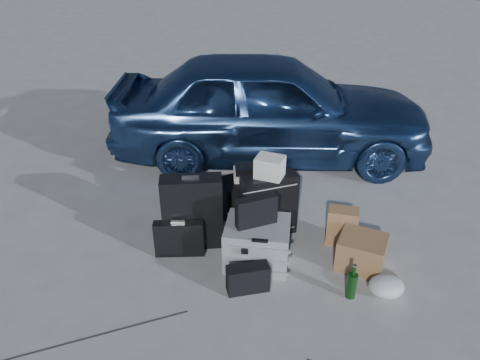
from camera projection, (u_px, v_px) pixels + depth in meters
name	position (u px, v px, depth m)	size (l,w,h in m)	color
ground	(265.00, 290.00, 4.07)	(60.00, 60.00, 0.00)	#A8A7A3
car	(270.00, 106.00, 6.00)	(1.62, 4.03, 1.37)	#33558D
pelican_case	(257.00, 243.00, 4.30)	(0.58, 0.47, 0.42)	gray
laptop_bag	(256.00, 211.00, 4.13)	(0.37, 0.09, 0.28)	black
briefcase	(179.00, 239.00, 4.41)	(0.47, 0.10, 0.36)	black
suitcase_left	(192.00, 212.00, 4.45)	(0.57, 0.21, 0.74)	black
suitcase_right	(269.00, 205.00, 4.63)	(0.55, 0.20, 0.66)	black
white_carton	(270.00, 167.00, 4.41)	(0.26, 0.21, 0.21)	white
duffel_bag	(252.00, 192.00, 5.11)	(0.78, 0.33, 0.39)	black
flat_box_white	(251.00, 174.00, 4.99)	(0.38, 0.29, 0.07)	white
flat_box_black	(250.00, 169.00, 4.96)	(0.31, 0.22, 0.07)	black
kraft_bag	(342.00, 226.00, 4.56)	(0.29, 0.17, 0.38)	#AB704A
cardboard_box	(362.00, 252.00, 4.27)	(0.41, 0.36, 0.31)	#9C7744
plastic_bag	(386.00, 286.00, 3.98)	(0.31, 0.26, 0.17)	silver
messenger_bag	(248.00, 278.00, 4.01)	(0.36, 0.14, 0.25)	black
green_bottle	(352.00, 282.00, 3.92)	(0.08, 0.08, 0.33)	black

